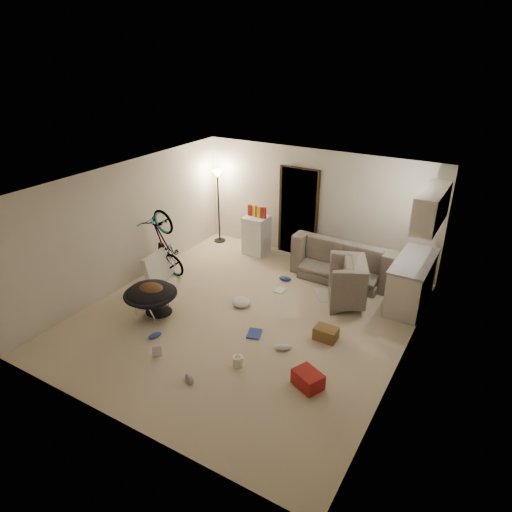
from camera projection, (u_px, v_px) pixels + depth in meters
The scene contains 39 objects.
floor at pixel (246, 317), 8.31m from camera, with size 5.50×6.00×0.02m, color beige.
ceiling at pixel (244, 183), 7.24m from camera, with size 5.50×6.00×0.02m, color white.
wall_back at pixel (316, 205), 10.12m from camera, with size 5.50×0.02×2.50m, color beige.
wall_front at pixel (112, 347), 5.43m from camera, with size 5.50×0.02×2.50m, color beige.
wall_left at pixel (127, 225), 9.04m from camera, with size 0.02×6.00×2.50m, color beige.
wall_right at pixel (409, 296), 6.51m from camera, with size 0.02×6.00×2.50m, color beige.
doorway at pixel (299, 213), 10.37m from camera, with size 0.85×0.10×2.04m, color black.
door_trim at pixel (298, 213), 10.35m from camera, with size 0.97×0.04×2.10m, color black.
floor_lamp at pixel (218, 191), 10.92m from camera, with size 0.28×0.28×1.81m.
kitchen_counter at pixel (411, 283), 8.57m from camera, with size 0.60×1.50×0.88m, color beige.
counter_top at pixel (415, 261), 8.37m from camera, with size 0.64×1.54×0.04m, color gray.
kitchen_uppers at pixel (432, 208), 7.86m from camera, with size 0.38×1.40×0.65m, color beige.
sofa at pixel (346, 262), 9.63m from camera, with size 2.18×0.85×0.64m, color #313832.
armchair at pixel (364, 289), 8.59m from camera, with size 1.00×0.87×0.65m, color #313832.
bicycle at pixel (166, 258), 9.61m from camera, with size 0.55×1.58×0.83m, color black.
book_asset at pixel (153, 357), 7.23m from camera, with size 0.15×0.20×0.02m, color maroon.
mini_fridge at pixel (257, 235), 10.69m from camera, with size 0.53×0.53×0.89m, color white.
snack_box_0 at pixel (250, 211), 10.53m from camera, with size 0.10×0.07×0.30m, color maroon.
snack_box_1 at pixel (255, 212), 10.48m from camera, with size 0.10×0.07×0.30m, color orange.
snack_box_2 at pixel (259, 213), 10.42m from camera, with size 0.10×0.07×0.30m, color yellow.
snack_box_3 at pixel (264, 214), 10.36m from camera, with size 0.10×0.07×0.30m, color maroon.
saucer_chair at pixel (151, 298), 8.12m from camera, with size 0.95×0.95×0.67m.
hoodie at pixel (151, 290), 7.99m from camera, with size 0.48×0.40×0.22m, color #4F2F1B.
sofa_drape at pixel (306, 244), 9.97m from camera, with size 0.56×0.46×0.28m, color black.
tv_box at pixel (160, 266), 9.50m from camera, with size 0.11×0.96×0.63m, color silver.
drink_case_a at pixel (326, 333), 7.64m from camera, with size 0.38×0.27×0.22m, color brown.
drink_case_b at pixel (308, 379), 6.59m from camera, with size 0.42×0.31×0.24m, color maroon.
juicer at pixel (238, 360), 7.02m from camera, with size 0.17×0.17×0.24m.
newspaper at pixel (327, 295), 9.03m from camera, with size 0.44×0.57×0.01m, color #BBB9AD.
book_blue at pixel (254, 334), 7.80m from camera, with size 0.22×0.30×0.03m, color #293F97.
book_white at pixel (280, 290), 9.17m from camera, with size 0.18×0.24×0.02m, color silver.
shoe_0 at pixel (285, 279), 9.54m from camera, with size 0.27×0.11×0.10m, color #293F97.
shoe_1 at pixel (331, 269), 9.97m from camera, with size 0.25×0.10×0.09m, color slate.
shoe_2 at pixel (155, 335), 7.70m from camera, with size 0.24×0.10×0.09m, color #293F97.
shoe_3 at pixel (190, 379), 6.71m from camera, with size 0.24×0.10×0.09m, color slate.
shoe_4 at pixel (283, 347), 7.40m from camera, with size 0.29×0.12×0.11m, color white.
clothes_lump_a at pixel (159, 311), 8.33m from camera, with size 0.50×0.43×0.16m, color black.
clothes_lump_b at pixel (300, 265), 10.07m from camera, with size 0.44×0.38×0.13m, color black.
clothes_lump_c at pixel (241, 302), 8.67m from camera, with size 0.40×0.35×0.13m, color silver.
Camera 1 is at (3.73, -5.98, 4.54)m, focal length 32.00 mm.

